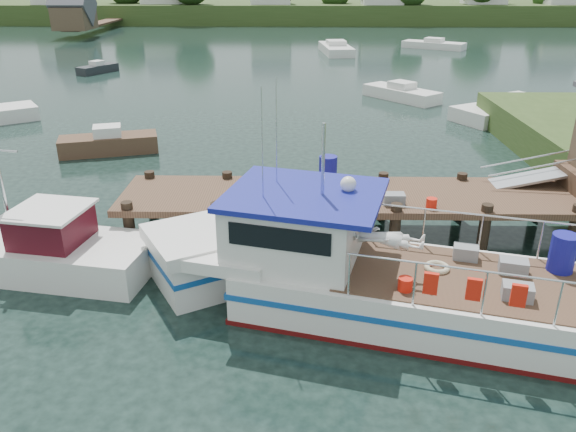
{
  "coord_description": "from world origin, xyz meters",
  "views": [
    {
      "loc": [
        -0.75,
        -15.65,
        7.47
      ],
      "look_at": [
        -1.0,
        -1.5,
        1.3
      ],
      "focal_mm": 35.0,
      "sensor_mm": 36.0,
      "label": 1
    }
  ],
  "objects_px": {
    "lobster_boat": "(351,271)",
    "dock": "(547,168)",
    "moored_far": "(434,45)",
    "moored_d": "(336,48)",
    "moored_e": "(98,68)",
    "moored_b": "(401,93)",
    "moored_c": "(516,109)",
    "moored_rowboat": "(109,143)",
    "work_boat": "(29,249)"
  },
  "relations": [
    {
      "from": "lobster_boat",
      "to": "dock",
      "type": "bearing_deg",
      "value": 48.94
    },
    {
      "from": "moored_far",
      "to": "moored_d",
      "type": "bearing_deg",
      "value": -143.96
    },
    {
      "from": "moored_far",
      "to": "moored_e",
      "type": "xyz_separation_m",
      "value": [
        -30.45,
        -16.12,
        -0.05
      ]
    },
    {
      "from": "moored_far",
      "to": "moored_b",
      "type": "distance_m",
      "value": 27.15
    },
    {
      "from": "moored_c",
      "to": "moored_rowboat",
      "type": "bearing_deg",
      "value": 179.23
    },
    {
      "from": "lobster_boat",
      "to": "moored_e",
      "type": "relative_size",
      "value": 3.08
    },
    {
      "from": "lobster_boat",
      "to": "moored_b",
      "type": "height_order",
      "value": "lobster_boat"
    },
    {
      "from": "moored_far",
      "to": "moored_b",
      "type": "relative_size",
      "value": 1.31
    },
    {
      "from": "dock",
      "to": "moored_e",
      "type": "relative_size",
      "value": 4.64
    },
    {
      "from": "moored_rowboat",
      "to": "moored_e",
      "type": "relative_size",
      "value": 1.24
    },
    {
      "from": "work_boat",
      "to": "moored_c",
      "type": "bearing_deg",
      "value": 52.49
    },
    {
      "from": "moored_b",
      "to": "moored_e",
      "type": "bearing_deg",
      "value": 171.66
    },
    {
      "from": "moored_far",
      "to": "moored_c",
      "type": "height_order",
      "value": "moored_c"
    },
    {
      "from": "dock",
      "to": "moored_d",
      "type": "xyz_separation_m",
      "value": [
        -3.49,
        42.26,
        -1.78
      ]
    },
    {
      "from": "dock",
      "to": "moored_far",
      "type": "relative_size",
      "value": 2.51
    },
    {
      "from": "work_boat",
      "to": "moored_rowboat",
      "type": "bearing_deg",
      "value": 106.28
    },
    {
      "from": "moored_b",
      "to": "moored_rowboat",
      "type": "bearing_deg",
      "value": -126.83
    },
    {
      "from": "lobster_boat",
      "to": "moored_d",
      "type": "bearing_deg",
      "value": 102.04
    },
    {
      "from": "dock",
      "to": "moored_d",
      "type": "bearing_deg",
      "value": 94.72
    },
    {
      "from": "work_boat",
      "to": "moored_d",
      "type": "relative_size",
      "value": 0.97
    },
    {
      "from": "moored_d",
      "to": "dock",
      "type": "bearing_deg",
      "value": -61.37
    },
    {
      "from": "work_boat",
      "to": "moored_b",
      "type": "bearing_deg",
      "value": 68.31
    },
    {
      "from": "moored_e",
      "to": "moored_d",
      "type": "bearing_deg",
      "value": 51.06
    },
    {
      "from": "moored_d",
      "to": "moored_b",
      "type": "bearing_deg",
      "value": -58.88
    },
    {
      "from": "moored_e",
      "to": "moored_rowboat",
      "type": "bearing_deg",
      "value": -50.93
    },
    {
      "from": "dock",
      "to": "moored_b",
      "type": "distance_m",
      "value": 20.27
    },
    {
      "from": "moored_c",
      "to": "moored_far",
      "type": "bearing_deg",
      "value": 66.18
    },
    {
      "from": "lobster_boat",
      "to": "moored_rowboat",
      "type": "distance_m",
      "value": 15.84
    },
    {
      "from": "moored_far",
      "to": "dock",
      "type": "bearing_deg",
      "value": -83.05
    },
    {
      "from": "moored_rowboat",
      "to": "dock",
      "type": "bearing_deg",
      "value": -14.55
    },
    {
      "from": "moored_far",
      "to": "moored_b",
      "type": "height_order",
      "value": "moored_b"
    },
    {
      "from": "moored_rowboat",
      "to": "moored_d",
      "type": "relative_size",
      "value": 0.59
    },
    {
      "from": "dock",
      "to": "moored_far",
      "type": "bearing_deg",
      "value": 81.27
    },
    {
      "from": "work_boat",
      "to": "moored_c",
      "type": "xyz_separation_m",
      "value": [
        19.42,
        17.86,
        -0.16
      ]
    },
    {
      "from": "work_boat",
      "to": "moored_c",
      "type": "height_order",
      "value": "work_boat"
    },
    {
      "from": "dock",
      "to": "moored_e",
      "type": "height_order",
      "value": "dock"
    },
    {
      "from": "dock",
      "to": "moored_rowboat",
      "type": "relative_size",
      "value": 3.73
    },
    {
      "from": "work_boat",
      "to": "moored_e",
      "type": "distance_m",
      "value": 33.54
    },
    {
      "from": "work_boat",
      "to": "moored_d",
      "type": "height_order",
      "value": "work_boat"
    },
    {
      "from": "dock",
      "to": "moored_far",
      "type": "xyz_separation_m",
      "value": [
        7.09,
        46.19,
        -1.84
      ]
    },
    {
      "from": "moored_d",
      "to": "moored_e",
      "type": "relative_size",
      "value": 2.12
    },
    {
      "from": "moored_e",
      "to": "dock",
      "type": "bearing_deg",
      "value": -32.62
    },
    {
      "from": "moored_b",
      "to": "moored_d",
      "type": "xyz_separation_m",
      "value": [
        -2.8,
        22.09,
        0.05
      ]
    },
    {
      "from": "moored_far",
      "to": "moored_d",
      "type": "relative_size",
      "value": 0.87
    },
    {
      "from": "moored_d",
      "to": "moored_e",
      "type": "distance_m",
      "value": 23.32
    },
    {
      "from": "moored_d",
      "to": "moored_c",
      "type": "bearing_deg",
      "value": -48.6
    },
    {
      "from": "work_boat",
      "to": "moored_far",
      "type": "height_order",
      "value": "work_boat"
    },
    {
      "from": "dock",
      "to": "moored_e",
      "type": "distance_m",
      "value": 38.13
    },
    {
      "from": "lobster_boat",
      "to": "moored_d",
      "type": "xyz_separation_m",
      "value": [
        2.48,
        46.26,
        -0.5
      ]
    },
    {
      "from": "dock",
      "to": "lobster_boat",
      "type": "distance_m",
      "value": 7.3
    }
  ]
}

